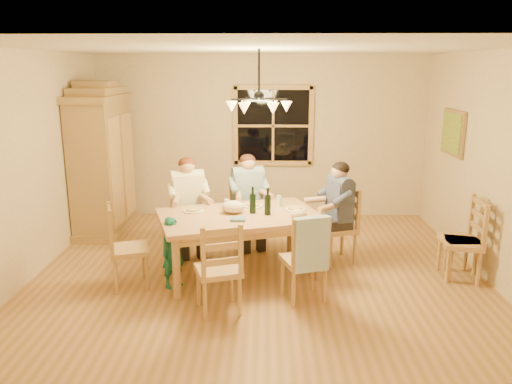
{
  "coord_description": "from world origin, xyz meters",
  "views": [
    {
      "loc": [
        0.09,
        -5.86,
        2.48
      ],
      "look_at": [
        -0.04,
        0.1,
        1.0
      ],
      "focal_mm": 35.0,
      "sensor_mm": 36.0,
      "label": 1
    }
  ],
  "objects_px": {
    "adult_plaid_man": "(248,189)",
    "armoire": "(103,164)",
    "chair_near_left": "(219,284)",
    "chair_end_left": "(130,262)",
    "chair_spare_back": "(462,255)",
    "chandelier": "(259,104)",
    "chair_near_right": "(303,273)",
    "child": "(173,252)",
    "chair_end_right": "(337,239)",
    "adult_slate_man": "(338,200)",
    "adult_woman": "(188,193)",
    "wine_bottle_b": "(268,201)",
    "chair_far_left": "(189,231)",
    "wine_bottle_a": "(253,200)",
    "dining_table": "(240,222)",
    "chair_spare_front": "(459,252)",
    "chair_far_right": "(248,226)"
  },
  "relations": [
    {
      "from": "adult_woman",
      "to": "chair_spare_front",
      "type": "height_order",
      "value": "adult_woman"
    },
    {
      "from": "adult_woman",
      "to": "wine_bottle_b",
      "type": "relative_size",
      "value": 2.65
    },
    {
      "from": "chair_end_right",
      "to": "child",
      "type": "bearing_deg",
      "value": 94.1
    },
    {
      "from": "adult_woman",
      "to": "chair_end_right",
      "type": "bearing_deg",
      "value": 153.43
    },
    {
      "from": "chair_near_left",
      "to": "child",
      "type": "bearing_deg",
      "value": 115.99
    },
    {
      "from": "wine_bottle_b",
      "to": "chair_near_right",
      "type": "bearing_deg",
      "value": -60.58
    },
    {
      "from": "chandelier",
      "to": "chair_end_left",
      "type": "distance_m",
      "value": 2.37
    },
    {
      "from": "chandelier",
      "to": "armoire",
      "type": "xyz_separation_m",
      "value": [
        -2.42,
        1.6,
        -1.02
      ]
    },
    {
      "from": "armoire",
      "to": "chandelier",
      "type": "bearing_deg",
      "value": -33.46
    },
    {
      "from": "chandelier",
      "to": "child",
      "type": "height_order",
      "value": "chandelier"
    },
    {
      "from": "adult_plaid_man",
      "to": "armoire",
      "type": "bearing_deg",
      "value": -35.52
    },
    {
      "from": "chair_far_left",
      "to": "chair_end_left",
      "type": "bearing_deg",
      "value": 46.74
    },
    {
      "from": "dining_table",
      "to": "adult_woman",
      "type": "height_order",
      "value": "adult_woman"
    },
    {
      "from": "chandelier",
      "to": "adult_woman",
      "type": "distance_m",
      "value": 1.69
    },
    {
      "from": "armoire",
      "to": "chair_end_right",
      "type": "relative_size",
      "value": 2.32
    },
    {
      "from": "chair_far_right",
      "to": "adult_slate_man",
      "type": "bearing_deg",
      "value": 136.64
    },
    {
      "from": "armoire",
      "to": "adult_plaid_man",
      "type": "relative_size",
      "value": 2.63
    },
    {
      "from": "chair_far_left",
      "to": "chair_spare_back",
      "type": "distance_m",
      "value": 3.52
    },
    {
      "from": "armoire",
      "to": "child",
      "type": "relative_size",
      "value": 2.74
    },
    {
      "from": "chair_far_left",
      "to": "chair_end_left",
      "type": "xyz_separation_m",
      "value": [
        -0.52,
        -1.12,
        0.0
      ]
    },
    {
      "from": "chandelier",
      "to": "chair_spare_front",
      "type": "relative_size",
      "value": 0.78
    },
    {
      "from": "chair_near_right",
      "to": "chair_spare_back",
      "type": "distance_m",
      "value": 2.03
    },
    {
      "from": "chair_end_right",
      "to": "wine_bottle_b",
      "type": "height_order",
      "value": "wine_bottle_b"
    },
    {
      "from": "adult_woman",
      "to": "child",
      "type": "distance_m",
      "value": 1.19
    },
    {
      "from": "chair_near_right",
      "to": "chair_spare_front",
      "type": "xyz_separation_m",
      "value": [
        1.95,
        0.68,
        0.0
      ]
    },
    {
      "from": "chair_near_left",
      "to": "chair_end_right",
      "type": "xyz_separation_m",
      "value": [
        1.42,
        1.42,
        0.0
      ]
    },
    {
      "from": "dining_table",
      "to": "chair_spare_front",
      "type": "relative_size",
      "value": 2.19
    },
    {
      "from": "chair_near_right",
      "to": "chair_spare_front",
      "type": "height_order",
      "value": "same"
    },
    {
      "from": "dining_table",
      "to": "chair_near_left",
      "type": "bearing_deg",
      "value": -99.53
    },
    {
      "from": "adult_slate_man",
      "to": "chair_far_left",
      "type": "bearing_deg",
      "value": 63.43
    },
    {
      "from": "chair_far_left",
      "to": "adult_woman",
      "type": "distance_m",
      "value": 0.54
    },
    {
      "from": "chair_near_left",
      "to": "wine_bottle_b",
      "type": "height_order",
      "value": "wine_bottle_b"
    },
    {
      "from": "dining_table",
      "to": "chair_far_right",
      "type": "bearing_deg",
      "value": 85.98
    },
    {
      "from": "chair_near_right",
      "to": "adult_plaid_man",
      "type": "height_order",
      "value": "adult_plaid_man"
    },
    {
      "from": "chair_end_right",
      "to": "adult_slate_man",
      "type": "bearing_deg",
      "value": -0.0
    },
    {
      "from": "chair_spare_back",
      "to": "adult_slate_man",
      "type": "bearing_deg",
      "value": 84.68
    },
    {
      "from": "chair_spare_back",
      "to": "chandelier",
      "type": "bearing_deg",
      "value": 100.97
    },
    {
      "from": "chandelier",
      "to": "chair_end_left",
      "type": "relative_size",
      "value": 0.78
    },
    {
      "from": "wine_bottle_b",
      "to": "chair_far_right",
      "type": "bearing_deg",
      "value": 105.67
    },
    {
      "from": "armoire",
      "to": "child",
      "type": "xyz_separation_m",
      "value": [
        1.44,
        -2.08,
        -0.64
      ]
    },
    {
      "from": "dining_table",
      "to": "wine_bottle_b",
      "type": "xyz_separation_m",
      "value": [
        0.34,
        -0.01,
        0.26
      ]
    },
    {
      "from": "adult_slate_man",
      "to": "wine_bottle_b",
      "type": "bearing_deg",
      "value": 96.48
    },
    {
      "from": "chair_near_left",
      "to": "chair_spare_front",
      "type": "bearing_deg",
      "value": 0.57
    },
    {
      "from": "chair_far_left",
      "to": "adult_woman",
      "type": "height_order",
      "value": "adult_woman"
    },
    {
      "from": "wine_bottle_b",
      "to": "adult_woman",
      "type": "bearing_deg",
      "value": 146.62
    },
    {
      "from": "chair_near_left",
      "to": "chair_end_left",
      "type": "xyz_separation_m",
      "value": [
        -1.09,
        0.59,
        0.0
      ]
    },
    {
      "from": "chair_near_left",
      "to": "wine_bottle_a",
      "type": "height_order",
      "value": "wine_bottle_a"
    },
    {
      "from": "adult_woman",
      "to": "wine_bottle_a",
      "type": "bearing_deg",
      "value": 125.9
    },
    {
      "from": "wine_bottle_a",
      "to": "adult_plaid_man",
      "type": "bearing_deg",
      "value": 95.74
    },
    {
      "from": "adult_plaid_man",
      "to": "chair_far_left",
      "type": "bearing_deg",
      "value": -0.0
    }
  ]
}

